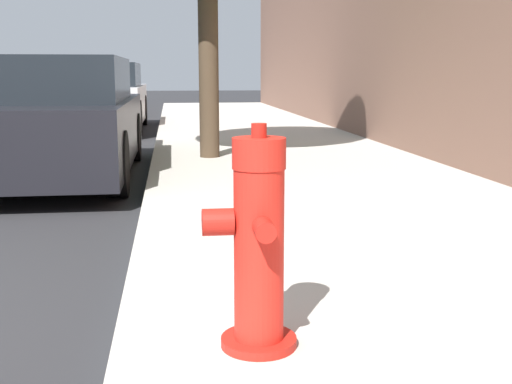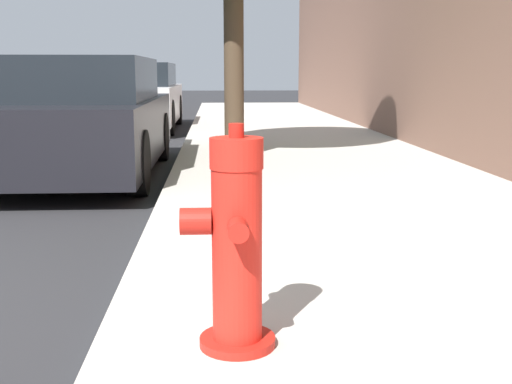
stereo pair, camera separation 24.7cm
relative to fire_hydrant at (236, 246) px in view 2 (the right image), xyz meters
name	(u,v)px [view 2 (the right image)]	position (x,y,z in m)	size (l,w,h in m)	color
sidewalk_slab	(489,331)	(1.12, 0.23, -0.47)	(3.38, 40.00, 0.14)	#B7B2A8
fire_hydrant	(236,246)	(0.00, 0.00, 0.00)	(0.36, 0.39, 0.87)	red
parked_car_near	(81,119)	(-1.63, 5.16, 0.12)	(1.76, 4.19, 1.36)	black
parked_car_mid	(134,97)	(-1.79, 11.28, 0.14)	(1.83, 4.22, 1.38)	silver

